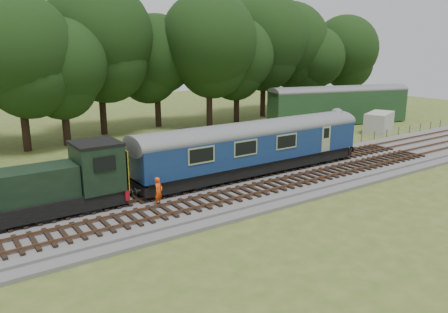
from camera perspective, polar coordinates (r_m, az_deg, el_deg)
ground at (r=29.12m, az=2.27°, el=-4.26°), size 120.00×120.00×0.00m
ballast at (r=29.06m, az=2.28°, el=-3.93°), size 70.00×7.00×0.35m
track_north at (r=30.07m, az=0.68°, el=-2.81°), size 67.20×2.40×0.21m
track_south at (r=27.79m, az=4.27°, el=-4.29°), size 67.20×2.40×0.21m
fence at (r=32.65m, az=-2.48°, el=-2.20°), size 64.00×0.12×1.00m
tree_line at (r=47.97m, az=-13.74°, el=2.72°), size 70.00×8.00×18.00m
dmu_railcar at (r=30.75m, az=3.91°, el=1.76°), size 18.05×2.86×3.88m
shunter_loco at (r=25.00m, az=-22.02°, el=-3.70°), size 8.92×2.60×3.38m
worker at (r=25.14m, az=-8.54°, el=-4.56°), size 0.74×0.67×1.69m
parked_coach at (r=54.94m, az=14.79°, el=6.76°), size 17.93×7.67×4.53m
shed at (r=55.23m, az=12.35°, el=5.87°), size 3.87×3.87×3.02m
caravan at (r=51.01m, az=19.58°, el=4.22°), size 4.98×3.71×2.19m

